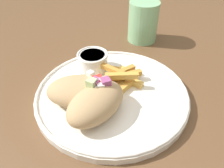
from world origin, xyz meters
name	(u,v)px	position (x,y,z in m)	size (l,w,h in m)	color
table	(108,100)	(0.00, 0.00, 0.66)	(1.54, 1.54, 0.71)	brown
plate	(112,93)	(-0.03, -0.04, 0.72)	(0.30, 0.30, 0.02)	white
pita_sandwich_near	(96,102)	(-0.09, -0.06, 0.75)	(0.13, 0.09, 0.06)	tan
pita_sandwich_far	(81,91)	(-0.08, -0.01, 0.75)	(0.14, 0.15, 0.06)	tan
fries_pile	(121,78)	(0.00, -0.03, 0.74)	(0.10, 0.09, 0.03)	#E5B251
sauce_ramekin	(93,61)	(0.00, 0.05, 0.75)	(0.07, 0.07, 0.04)	white
water_glass	(143,23)	(0.21, 0.07, 0.76)	(0.08, 0.08, 0.11)	#8CCC93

